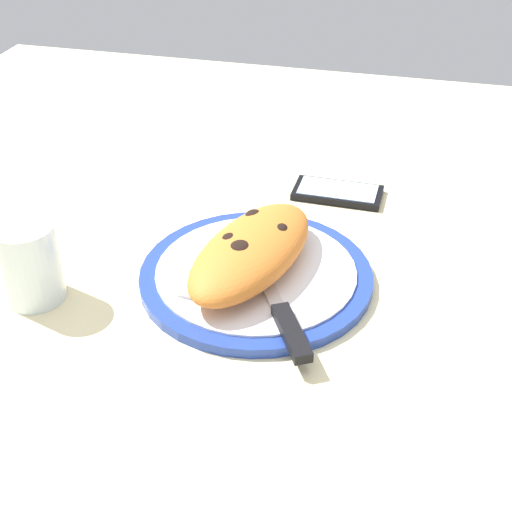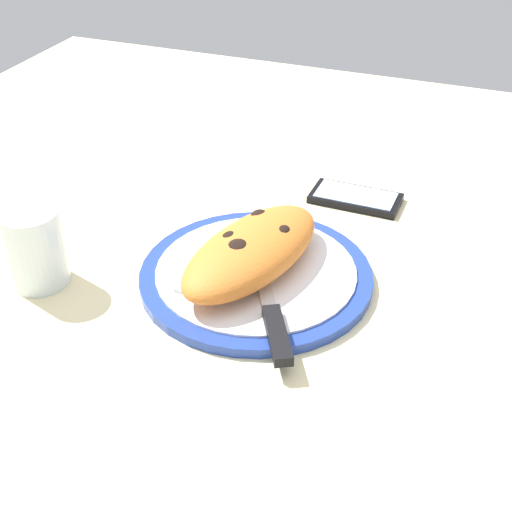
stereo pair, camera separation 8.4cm
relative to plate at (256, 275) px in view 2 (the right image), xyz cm
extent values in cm
cube|color=beige|center=(0.00, 0.00, -2.25)|extent=(150.00, 150.00, 3.00)
cylinder|color=#233D99|center=(0.00, 0.00, -0.12)|extent=(28.26, 28.26, 1.27)
cylinder|color=white|center=(0.00, 0.00, 0.67)|extent=(24.32, 24.32, 0.30)
ellipsoid|color=orange|center=(0.38, -0.56, 3.38)|extent=(24.94, 15.81, 5.12)
ellipsoid|color=black|center=(-2.81, 2.20, 5.28)|extent=(2.71, 2.31, 0.84)
ellipsoid|color=black|center=(0.87, -2.85, 5.36)|extent=(2.90, 2.66, 0.84)
ellipsoid|color=black|center=(2.47, -1.24, 5.51)|extent=(3.33, 3.04, 1.03)
ellipsoid|color=black|center=(-5.31, -1.68, 5.02)|extent=(3.12, 2.35, 1.02)
cube|color=silver|center=(-2.61, -5.06, 1.02)|extent=(12.56, 2.42, 0.40)
cube|color=silver|center=(5.60, -6.07, 1.02)|extent=(4.24, 2.67, 0.40)
cube|color=silver|center=(1.85, 1.53, 1.02)|extent=(11.42, 7.30, 0.40)
cube|color=black|center=(11.03, 6.62, 1.42)|extent=(8.68, 6.03, 1.20)
cube|color=black|center=(-23.11, 6.50, -0.25)|extent=(6.62, 12.91, 1.00)
cube|color=silver|center=(-23.11, 6.50, 0.33)|extent=(5.64, 11.36, 0.16)
cylinder|color=silver|center=(9.49, -24.35, 4.13)|extent=(7.06, 7.06, 9.77)
cylinder|color=silver|center=(9.49, -24.35, 2.15)|extent=(6.49, 6.49, 5.41)
camera|label=1|loc=(67.31, 16.88, 50.27)|focal=49.55mm
camera|label=2|loc=(64.78, 24.89, 50.27)|focal=49.55mm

